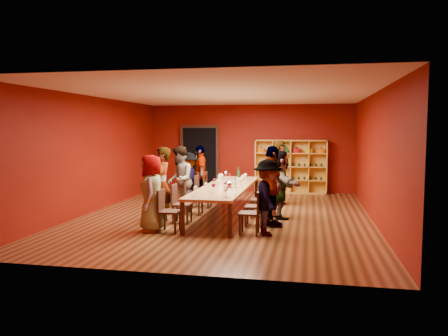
{
  "coord_description": "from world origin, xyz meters",
  "views": [
    {
      "loc": [
        2.02,
        -10.55,
        2.13
      ],
      "look_at": [
        -0.15,
        0.47,
        1.15
      ],
      "focal_mm": 35.0,
      "sensor_mm": 36.0,
      "label": 1
    }
  ],
  "objects": [
    {
      "name": "room_shell",
      "position": [
        0.0,
        0.0,
        1.5
      ],
      "size": [
        7.1,
        9.1,
        3.04
      ],
      "color": "#4E2914",
      "rests_on": "ground"
    },
    {
      "name": "tasting_table",
      "position": [
        0.0,
        0.0,
        0.7
      ],
      "size": [
        1.1,
        4.5,
        0.75
      ],
      "color": "#A77645",
      "rests_on": "ground"
    },
    {
      "name": "doorway",
      "position": [
        -1.8,
        4.43,
        1.12
      ],
      "size": [
        1.4,
        0.17,
        2.3
      ],
      "color": "black",
      "rests_on": "ground"
    },
    {
      "name": "shelving_unit",
      "position": [
        1.4,
        4.32,
        0.98
      ],
      "size": [
        2.4,
        0.4,
        1.8
      ],
      "color": "gold",
      "rests_on": "ground"
    },
    {
      "name": "chair_person_left_0",
      "position": [
        -0.91,
        -1.94,
        0.5
      ],
      "size": [
        0.42,
        0.42,
        0.89
      ],
      "color": "black",
      "rests_on": "ground"
    },
    {
      "name": "person_left_0",
      "position": [
        -1.23,
        -1.94,
        0.81
      ],
      "size": [
        0.63,
        0.88,
        1.62
      ],
      "primitive_type": "imported",
      "rotation": [
        0.0,
        0.0,
        -1.3
      ],
      "color": "#141739",
      "rests_on": "ground"
    },
    {
      "name": "chair_person_left_1",
      "position": [
        -0.91,
        -1.05,
        0.5
      ],
      "size": [
        0.42,
        0.42,
        0.89
      ],
      "color": "black",
      "rests_on": "ground"
    },
    {
      "name": "person_left_1",
      "position": [
        -1.31,
        -1.05,
        0.87
      ],
      "size": [
        0.56,
        0.7,
        1.74
      ],
      "primitive_type": "imported",
      "rotation": [
        0.0,
        0.0,
        -1.41
      ],
      "color": "white",
      "rests_on": "ground"
    },
    {
      "name": "chair_person_left_2",
      "position": [
        -0.91,
        0.0,
        0.5
      ],
      "size": [
        0.42,
        0.42,
        0.89
      ],
      "color": "black",
      "rests_on": "ground"
    },
    {
      "name": "person_left_2",
      "position": [
        -1.21,
        0.0,
        0.86
      ],
      "size": [
        0.66,
        0.93,
        1.73
      ],
      "primitive_type": "imported",
      "rotation": [
        0.0,
        0.0,
        -1.31
      ],
      "color": "#5473AD",
      "rests_on": "ground"
    },
    {
      "name": "chair_person_left_3",
      "position": [
        -0.91,
        1.0,
        0.5
      ],
      "size": [
        0.42,
        0.42,
        0.89
      ],
      "color": "black",
      "rests_on": "ground"
    },
    {
      "name": "person_left_3",
      "position": [
        -1.26,
        1.0,
        0.76
      ],
      "size": [
        0.6,
        1.05,
        1.52
      ],
      "primitive_type": "imported",
      "rotation": [
        0.0,
        0.0,
        -1.36
      ],
      "color": "silver",
      "rests_on": "ground"
    },
    {
      "name": "chair_person_left_4",
      "position": [
        -0.91,
        2.0,
        0.5
      ],
      "size": [
        0.42,
        0.42,
        0.89
      ],
      "color": "black",
      "rests_on": "ground"
    },
    {
      "name": "person_left_4",
      "position": [
        -1.17,
        2.0,
        0.84
      ],
      "size": [
        0.74,
        1.07,
        1.68
      ],
      "primitive_type": "imported",
      "rotation": [
        0.0,
        0.0,
        -1.24
      ],
      "color": "silver",
      "rests_on": "ground"
    },
    {
      "name": "chair_person_right_0",
      "position": [
        0.91,
        -1.81,
        0.5
      ],
      "size": [
        0.42,
        0.42,
        0.89
      ],
      "color": "black",
      "rests_on": "ground"
    },
    {
      "name": "person_right_0",
      "position": [
        1.2,
        -1.81,
        0.77
      ],
      "size": [
        0.68,
        1.08,
        1.55
      ],
      "primitive_type": "imported",
      "rotation": [
        0.0,
        0.0,
        1.86
      ],
      "color": "#141A38",
      "rests_on": "ground"
    },
    {
      "name": "chair_person_right_1",
      "position": [
        0.91,
        -1.01,
        0.5
      ],
      "size": [
        0.42,
        0.42,
        0.89
      ],
      "color": "black",
      "rests_on": "ground"
    },
    {
      "name": "person_right_1",
      "position": [
        1.22,
        -1.01,
        0.89
      ],
      "size": [
        0.86,
        1.15,
        1.79
      ],
      "primitive_type": "imported",
      "rotation": [
        0.0,
        0.0,
        1.99
      ],
      "color": "#48494D",
      "rests_on": "ground"
    },
    {
      "name": "chair_person_right_2",
      "position": [
        0.91,
        -0.05,
        0.5
      ],
      "size": [
        0.42,
        0.42,
        0.89
      ],
      "color": "black",
      "rests_on": "ground"
    },
    {
      "name": "person_right_2",
      "position": [
        1.31,
        -0.05,
        0.83
      ],
      "size": [
        1.04,
        1.58,
        1.66
      ],
      "primitive_type": "imported",
      "rotation": [
        0.0,
        0.0,
        2.0
      ],
      "color": "silver",
      "rests_on": "ground"
    },
    {
      "name": "chair_person_right_4",
      "position": [
        0.91,
        1.85,
        0.5
      ],
      "size": [
        0.42,
        0.42,
        0.89
      ],
      "color": "black",
      "rests_on": "ground"
    },
    {
      "name": "person_right_4",
      "position": [
        1.24,
        1.85,
        0.92
      ],
      "size": [
        0.52,
        0.69,
        1.84
      ],
      "primitive_type": "imported",
      "rotation": [
        0.0,
        0.0,
        1.53
      ],
      "color": "tan",
      "rests_on": "ground"
    },
    {
      "name": "wine_glass_0",
      "position": [
        -0.16,
        1.31,
        0.89
      ],
      "size": [
        0.08,
        0.08,
        0.19
      ],
      "color": "white",
      "rests_on": "tasting_table"
    },
    {
      "name": "wine_glass_1",
      "position": [
        0.27,
        -0.77,
        0.9
      ],
      "size": [
        0.08,
        0.08,
        0.21
      ],
      "color": "white",
      "rests_on": "tasting_table"
    },
    {
      "name": "wine_glass_2",
      "position": [
        0.29,
        -0.0,
        0.9
      ],
      "size": [
        0.08,
        0.08,
        0.21
      ],
      "color": "white",
      "rests_on": "tasting_table"
    },
    {
      "name": "wine_glass_3",
      "position": [
        -0.33,
        0.97,
        0.91
      ],
      "size": [
        0.09,
        0.09,
        0.22
      ],
      "color": "white",
      "rests_on": "tasting_table"
    },
    {
      "name": "wine_glass_4",
      "position": [
        0.27,
        -1.04,
        0.9
      ],
      "size": [
        0.08,
        0.08,
        0.21
      ],
      "color": "white",
      "rests_on": "tasting_table"
    },
    {
      "name": "wine_glass_5",
      "position": [
        0.35,
        -1.87,
        0.9
      ],
      "size": [
        0.08,
        0.08,
        0.21
      ],
      "color": "white",
      "rests_on": "tasting_table"
    },
    {
      "name": "wine_glass_6",
      "position": [
        -0.27,
        0.76,
        0.91
      ],
      "size": [
        0.09,
        0.09,
        0.22
      ],
      "color": "white",
      "rests_on": "tasting_table"
    },
    {
      "name": "wine_glass_7",
      "position": [
        -0.33,
        -1.73,
        0.9
      ],
      "size": [
        0.08,
        0.08,
        0.21
      ],
      "color": "white",
      "rests_on": "tasting_table"
    },
    {
      "name": "wine_glass_8",
      "position": [
        -0.05,
        -1.23,
        0.9
      ],
      "size": [
        0.09,
        0.09,
        0.21
      ],
      "color": "white",
      "rests_on": "tasting_table"
    },
    {
      "name": "wine_glass_9",
      "position": [
        0.31,
        0.7,
        0.9
      ],
      "size": [
        0.08,
        0.08,
        0.2
      ],
      "color": "white",
      "rests_on": "tasting_table"
    },
    {
      "name": "wine_glass_10",
      "position": [
        0.33,
        1.05,
        0.91
      ],
      "size": [
        0.09,
        0.09,
        0.22
      ],
      "color": "white",
      "rests_on": "tasting_table"
    },
    {
      "name": "wine_glass_11",
      "position": [
        0.34,
        0.14,
        0.89
      ],
      "size": [
        0.08,
        0.08,
        0.19
      ],
      "color": "white",
      "rests_on": "tasting_table"
    },
    {
      "name": "wine_glass_12",
      "position": [
        -0.36,
        1.8,
        0.89
      ],
      "size": [
        0.08,
        0.08,
        0.2
      ],
      "color": "white",
      "rests_on": "tasting_table"
    },
    {
      "name": "wine_glass_13",
      "position": [
        0.17,
        0.31,
        0.88
      ],
      "size": [
        0.07,
        0.07,
        0.18
      ],
      "color": "white",
      "rests_on": "tasting_table"
    },
    {
      "name": "wine_glass_14",
      "position": [
        -0.31,
        -0.88,
        0.88
      ],
      "size": [
        0.07,
        0.07,
        0.18
      ],
      "color": "white",
      "rests_on": "tasting_table"
    },
    {
      "name": "wine_glass_15",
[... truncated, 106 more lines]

